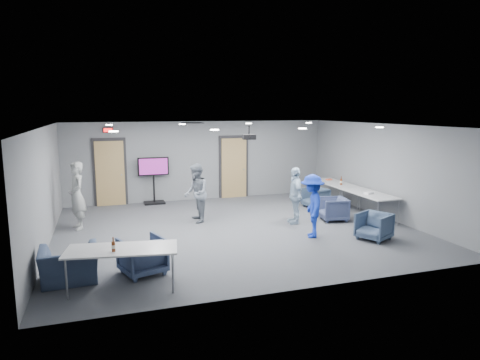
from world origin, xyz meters
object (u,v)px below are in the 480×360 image
object	(u,v)px
chair_right_a	(316,198)
person_b	(196,193)
chair_front_a	(142,256)
projector	(249,137)
bottle_front	(113,246)
table_right_a	(335,184)
person_c	(295,195)
table_right_b	(369,195)
person_d	(312,206)
chair_right_b	(333,209)
chair_right_c	(374,226)
chair_front_b	(69,265)
person_a	(77,196)
tv_stand	(154,178)
table_front_left	(122,251)
bottle_right	(341,182)

from	to	relation	value
chair_right_a	person_b	bearing A→B (deg)	-91.95
chair_front_a	projector	bearing A→B (deg)	-159.30
chair_front_a	bottle_front	size ratio (longest dim) A/B	3.13
table_right_a	projector	world-z (taller)	projector
bottle_front	table_right_a	bearing A→B (deg)	34.64
person_b	table_right_a	world-z (taller)	person_b
person_c	chair_front_a	world-z (taller)	person_c
person_b	table_right_b	xyz separation A→B (m)	(4.81, -1.10, -0.13)
person_d	chair_right_b	xyz separation A→B (m)	(1.32, 1.23, -0.45)
chair_right_b	chair_front_a	distance (m)	5.99
person_d	projector	distance (m)	2.39
chair_right_c	projector	world-z (taller)	projector
person_b	chair_right_a	bearing A→B (deg)	101.53
chair_front_b	person_a	bearing A→B (deg)	-92.84
chair_front_b	tv_stand	xyz separation A→B (m)	(2.26, 6.15, 0.56)
person_b	person_c	size ratio (longest dim) A/B	1.05
chair_front_a	table_right_b	distance (m)	7.00
chair_right_c	table_front_left	distance (m)	6.00
chair_right_a	bottle_right	bearing A→B (deg)	64.16
person_b	chair_right_b	world-z (taller)	person_b
table_right_a	table_front_left	size ratio (longest dim) A/B	0.96
person_a	chair_right_c	size ratio (longest dim) A/B	2.46
chair_right_b	chair_right_c	xyz separation A→B (m)	(0.00, -1.90, -0.00)
bottle_front	projector	world-z (taller)	projector
chair_front_a	person_c	bearing A→B (deg)	-168.86
chair_right_c	person_b	bearing A→B (deg)	-154.75
bottle_front	bottle_right	distance (m)	8.40
person_d	chair_front_b	size ratio (longest dim) A/B	1.56
person_c	bottle_right	distance (m)	2.58
bottle_front	projector	distance (m)	4.99
chair_front_b	table_right_a	bearing A→B (deg)	-154.85
chair_right_a	bottle_right	distance (m)	0.96
chair_right_c	bottle_front	bearing A→B (deg)	-105.21
person_a	person_c	bearing A→B (deg)	61.03
bottle_right	person_c	bearing A→B (deg)	-149.71
person_b	chair_right_b	distance (m)	3.88
table_right_b	tv_stand	size ratio (longest dim) A/B	1.26
chair_right_c	chair_front_a	bearing A→B (deg)	-111.54
chair_front_a	projector	distance (m)	4.37
chair_front_b	table_right_a	world-z (taller)	table_right_a
chair_right_b	tv_stand	size ratio (longest dim) A/B	0.47
chair_front_a	table_right_a	size ratio (longest dim) A/B	0.41
person_b	bottle_right	size ratio (longest dim) A/B	5.94
table_right_b	tv_stand	xyz separation A→B (m)	(-5.64, 3.85, 0.19)
person_b	person_a	bearing A→B (deg)	-92.07
chair_front_a	table_right_a	xyz separation A→B (m)	(6.60, 4.20, 0.33)
chair_right_c	tv_stand	bearing A→B (deg)	-167.84
chair_right_b	bottle_right	distance (m)	1.82
tv_stand	chair_front_b	bearing A→B (deg)	-110.22
bottle_right	person_d	bearing A→B (deg)	-132.48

